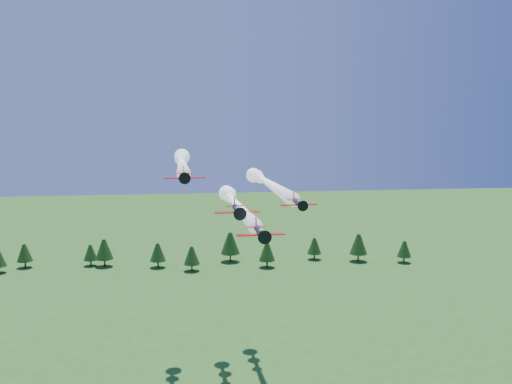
{
  "coord_description": "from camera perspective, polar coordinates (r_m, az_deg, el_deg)",
  "views": [
    {
      "loc": [
        -9.92,
        -97.68,
        58.35
      ],
      "look_at": [
        1.97,
        0.0,
        44.06
      ],
      "focal_mm": 40.0,
      "sensor_mm": 36.0,
      "label": 1
    }
  ],
  "objects": [
    {
      "name": "plane_slot",
      "position": [
        105.49,
        -1.9,
        -1.79
      ],
      "size": [
        8.47,
        9.22,
        2.99
      ],
      "rotation": [
        0.0,
        0.0,
        0.03
      ],
      "color": "black",
      "rests_on": "ground"
    },
    {
      "name": "plane_right",
      "position": [
        128.63,
        1.15,
        0.96
      ],
      "size": [
        7.52,
        51.18,
        3.7
      ],
      "rotation": [
        0.0,
        0.0,
        0.05
      ],
      "color": "black",
      "rests_on": "ground"
    },
    {
      "name": "plane_lead",
      "position": [
        120.84,
        -2.04,
        -1.16
      ],
      "size": [
        8.27,
        52.1,
        3.7
      ],
      "rotation": [
        0.0,
        0.0,
        0.05
      ],
      "color": "black",
      "rests_on": "ground"
    },
    {
      "name": "plane_left",
      "position": [
        123.54,
        -7.46,
        2.95
      ],
      "size": [
        7.11,
        45.0,
        3.7
      ],
      "rotation": [
        0.0,
        0.0,
        0.03
      ],
      "color": "black",
      "rests_on": "ground"
    },
    {
      "name": "treeline",
      "position": [
        216.31,
        -5.13,
        -5.72
      ],
      "size": [
        155.61,
        17.79,
        11.52
      ],
      "color": "#382314",
      "rests_on": "ground"
    }
  ]
}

